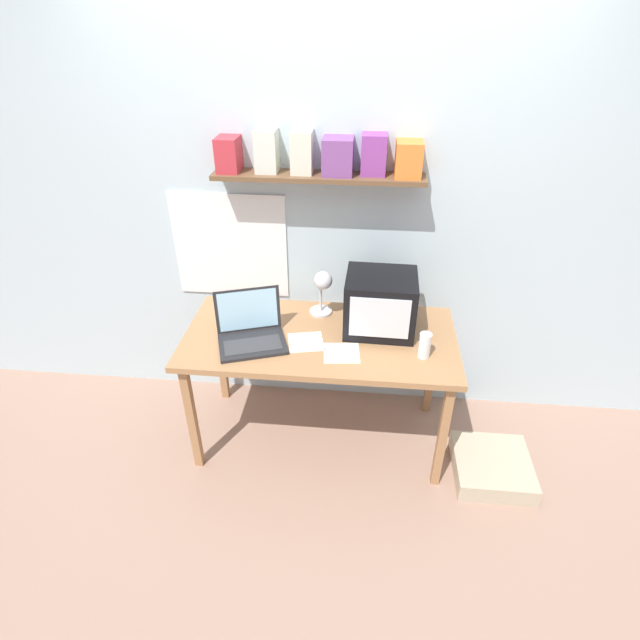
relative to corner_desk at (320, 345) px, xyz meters
The scene contains 10 objects.
ground_plane 0.69m from the corner_desk, ahead, with size 12.00×12.00×0.00m, color #A17C69.
back_wall 0.77m from the corner_desk, 90.52° to the left, with size 5.60×0.24×2.60m.
corner_desk is the anchor object (origin of this frame).
crt_monitor 0.41m from the corner_desk, 18.67° to the left, with size 0.39×0.35×0.32m.
laptop 0.40m from the corner_desk, 167.98° to the right, with size 0.42×0.38×0.27m.
desk_lamp 0.33m from the corner_desk, 91.85° to the left, with size 0.14×0.18×0.30m.
juice_glass 0.58m from the corner_desk, 14.22° to the right, with size 0.06×0.06×0.14m.
loose_paper_near_monitor 0.21m from the corner_desk, 50.32° to the right, with size 0.20×0.19×0.00m.
open_notebook 0.12m from the corner_desk, 133.37° to the right, with size 0.22×0.21×0.00m.
floor_cushion 1.21m from the corner_desk, 11.85° to the right, with size 0.43×0.43×0.11m.
Camera 1 is at (0.22, -2.25, 2.31)m, focal length 28.00 mm.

